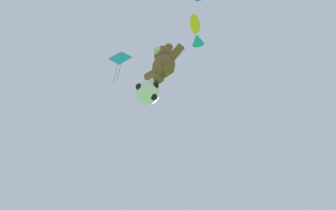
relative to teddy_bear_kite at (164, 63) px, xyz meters
The scene contains 4 objects.
teddy_bear_kite is the anchor object (origin of this frame).
soccer_ball_kite 1.44m from the teddy_bear_kite, behind, with size 1.00×1.00×0.92m.
fish_kite_goldfin 3.79m from the teddy_bear_kite, 55.19° to the left, with size 1.33×1.60×0.60m.
diamond_kite 5.29m from the teddy_bear_kite, behind, with size 1.00×0.88×3.03m.
Camera 1 is at (3.79, 2.35, 1.10)m, focal length 35.00 mm.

